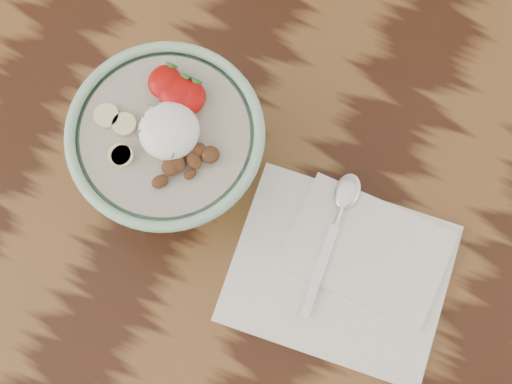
# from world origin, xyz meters

# --- Properties ---
(table) EXTENTS (1.60, 0.90, 0.75)m
(table) POSITION_xyz_m (0.00, 0.00, 0.66)
(table) COLOR black
(table) RESTS_ON ground
(breakfast_bowl) EXTENTS (0.21, 0.21, 0.14)m
(breakfast_bowl) POSITION_xyz_m (-0.00, 0.04, 0.82)
(breakfast_bowl) COLOR #8BBC9C
(breakfast_bowl) RESTS_ON table
(napkin) EXTENTS (0.26, 0.22, 0.01)m
(napkin) POSITION_xyz_m (0.23, 0.01, 0.76)
(napkin) COLOR white
(napkin) RESTS_ON table
(spoon) EXTENTS (0.03, 0.18, 0.01)m
(spoon) POSITION_xyz_m (0.20, 0.06, 0.77)
(spoon) COLOR silver
(spoon) RESTS_ON napkin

